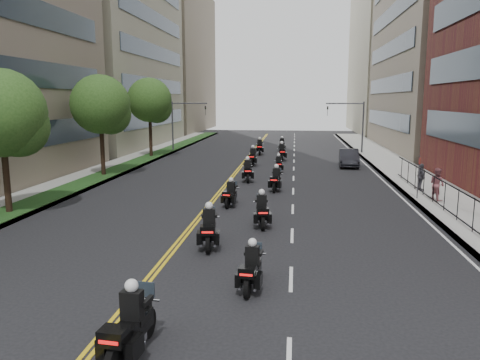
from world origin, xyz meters
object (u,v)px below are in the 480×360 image
object	(u,v)px
motorcycle_4	(230,195)
motorcycle_5	(276,180)
motorcycle_0	(130,328)
motorcycle_11	(282,145)
pedestrian_c	(421,177)
motorcycle_2	(209,230)
motorcycle_9	(282,153)
motorcycle_7	(279,165)
motorcycle_6	(248,172)
motorcycle_3	(262,212)
pedestrian_b	(437,184)
parked_sedan	(349,158)
motorcycle_1	(252,270)
motorcycle_8	(253,158)
motorcycle_10	(260,148)

from	to	relation	value
motorcycle_4	motorcycle_5	bearing A→B (deg)	70.18
motorcycle_0	motorcycle_4	xyz separation A→B (m)	(0.16, 15.56, -0.10)
motorcycle_5	motorcycle_11	bearing A→B (deg)	96.97
pedestrian_c	motorcycle_11	bearing A→B (deg)	13.83
motorcycle_2	motorcycle_9	distance (m)	27.59
motorcycle_7	motorcycle_6	bearing A→B (deg)	-119.34
motorcycle_11	motorcycle_4	bearing A→B (deg)	-96.61
motorcycle_9	motorcycle_3	bearing A→B (deg)	-95.90
motorcycle_2	motorcycle_6	xyz separation A→B (m)	(-0.01, 15.35, -0.01)
pedestrian_b	parked_sedan	bearing A→B (deg)	-14.51
motorcycle_7	motorcycle_11	world-z (taller)	motorcycle_11
motorcycle_7	pedestrian_b	bearing A→B (deg)	-52.83
motorcycle_1	motorcycle_7	bearing A→B (deg)	95.16
motorcycle_11	pedestrian_b	xyz separation A→B (m)	(9.52, -25.75, 0.39)
motorcycle_6	pedestrian_c	xyz separation A→B (m)	(11.29, -2.85, 0.29)
motorcycle_1	motorcycle_9	world-z (taller)	motorcycle_9
motorcycle_4	parked_sedan	world-z (taller)	motorcycle_4
motorcycle_0	motorcycle_9	size ratio (longest dim) A/B	0.99
motorcycle_0	motorcycle_6	bearing A→B (deg)	94.64
motorcycle_9	pedestrian_c	bearing A→B (deg)	-63.87
motorcycle_7	parked_sedan	size ratio (longest dim) A/B	0.45
parked_sedan	motorcycle_4	bearing A→B (deg)	-113.01
motorcycle_8	motorcycle_6	bearing A→B (deg)	-85.99
motorcycle_8	parked_sedan	world-z (taller)	motorcycle_8
motorcycle_9	pedestrian_c	distance (m)	17.60
pedestrian_c	motorcycle_8	bearing A→B (deg)	38.16
motorcycle_9	motorcycle_11	bearing A→B (deg)	86.09
motorcycle_5	pedestrian_c	size ratio (longest dim) A/B	1.37
motorcycle_2	motorcycle_7	distance (m)	20.03
motorcycle_3	motorcycle_6	distance (m)	12.09
parked_sedan	pedestrian_c	size ratio (longest dim) A/B	2.71
motorcycle_1	parked_sedan	size ratio (longest dim) A/B	0.47
parked_sedan	pedestrian_b	size ratio (longest dim) A/B	2.49
motorcycle_2	motorcycle_1	bearing A→B (deg)	-69.58
motorcycle_3	motorcycle_9	distance (m)	24.11
motorcycle_0	motorcycle_8	xyz separation A→B (m)	(-0.05, 31.68, -0.00)
motorcycle_2	motorcycle_9	world-z (taller)	motorcycle_9
motorcycle_2	motorcycle_5	bearing A→B (deg)	72.71
motorcycle_10	pedestrian_b	world-z (taller)	pedestrian_b
motorcycle_0	motorcycle_3	size ratio (longest dim) A/B	1.06
motorcycle_3	motorcycle_2	bearing A→B (deg)	-126.34
motorcycle_9	motorcycle_11	size ratio (longest dim) A/B	1.07
pedestrian_b	motorcycle_2	bearing A→B (deg)	102.53
motorcycle_2	motorcycle_5	size ratio (longest dim) A/B	1.06
motorcycle_6	motorcycle_10	bearing A→B (deg)	83.86
motorcycle_1	motorcycle_2	size ratio (longest dim) A/B	0.88
motorcycle_2	motorcycle_10	size ratio (longest dim) A/B	0.97
motorcycle_6	parked_sedan	bearing A→B (deg)	39.55
pedestrian_c	motorcycle_9	bearing A→B (deg)	22.97
motorcycle_0	pedestrian_b	xyz separation A→B (m)	(11.73, 17.78, 0.35)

